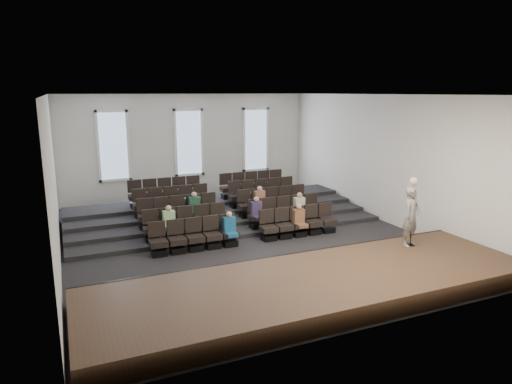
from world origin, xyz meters
The scene contains 14 objects.
ground centered at (0.00, 0.00, 0.00)m, with size 14.00×14.00×0.00m, color black.
ceiling centered at (0.00, 0.00, 5.01)m, with size 12.00×14.00×0.02m, color white.
wall_back centered at (0.00, 7.02, 2.50)m, with size 12.00×0.04×5.00m, color silver.
wall_front centered at (0.00, -7.02, 2.50)m, with size 12.00×0.04×5.00m, color silver.
wall_left centered at (-6.02, 0.00, 2.50)m, with size 0.04×14.00×5.00m, color silver.
wall_right centered at (6.02, 0.00, 2.50)m, with size 0.04×14.00×5.00m, color silver.
stage centered at (0.00, -5.10, 0.25)m, with size 11.80×3.60×0.50m, color #3D261A.
stage_lip centered at (0.00, -3.33, 0.25)m, with size 11.80×0.06×0.52m, color black.
risers centered at (0.00, 3.17, 0.20)m, with size 11.80×4.80×0.60m.
seating_rows centered at (0.00, 1.54, 0.68)m, with size 6.80×4.70×1.67m.
windows centered at (0.00, 6.95, 2.70)m, with size 8.44×0.10×3.24m.
audience centered at (0.28, 0.45, 0.83)m, with size 5.45×2.64×1.10m.
speaker centered at (3.82, -4.12, 1.41)m, with size 0.67×0.44×1.83m, color slate.
mic_stand centered at (3.88, -4.10, 0.99)m, with size 0.28×0.28×1.65m.
Camera 1 is at (-5.75, -14.41, 5.09)m, focal length 32.00 mm.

